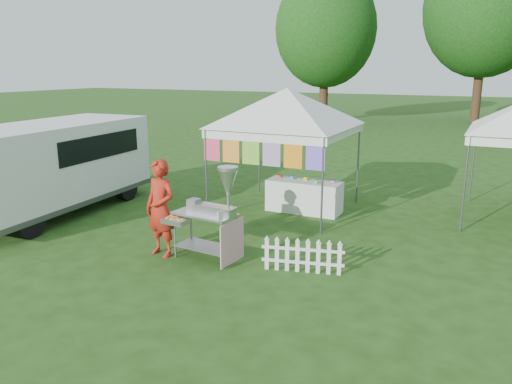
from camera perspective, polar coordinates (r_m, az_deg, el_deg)
The scene contains 9 objects.
ground at distance 9.58m, azimuth -4.88°, elevation -7.23°, with size 120.00×120.00×0.00m, color #234112.
canopy_main at distance 12.06m, azimuth 3.58°, elevation 11.75°, with size 4.24×4.24×3.45m.
tree_left at distance 33.45m, azimuth 7.97°, elevation 17.99°, with size 6.40×6.40×9.53m.
tree_mid at distance 35.85m, azimuth 24.82°, elevation 18.71°, with size 7.60×7.60×11.52m.
donut_cart at distance 8.98m, azimuth -4.93°, elevation -1.59°, with size 1.35×0.84×1.79m.
vendor at distance 9.46m, azimuth -10.86°, elevation -1.84°, with size 0.67×0.44×1.84m, color #AF2315.
cargo_van at distance 13.08m, azimuth -22.00°, elevation 2.92°, with size 2.45×5.37×2.18m.
picket_fence at distance 8.73m, azimuth 5.34°, elevation -7.37°, with size 1.40×0.38×0.56m.
display_table at distance 12.32m, azimuth 5.52°, elevation -0.49°, with size 1.80×0.70×0.78m, color white.
Camera 1 is at (4.65, -7.62, 3.47)m, focal length 35.00 mm.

